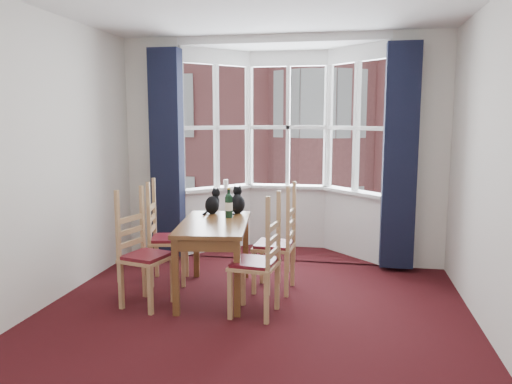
% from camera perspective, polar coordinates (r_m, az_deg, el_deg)
% --- Properties ---
extents(floor, '(4.50, 4.50, 0.00)m').
position_cam_1_polar(floor, '(4.38, -1.42, -15.77)').
color(floor, black).
rests_on(floor, ground).
extents(wall_left, '(0.00, 4.50, 4.50)m').
position_cam_1_polar(wall_left, '(4.85, -25.33, 2.92)').
color(wall_left, silver).
rests_on(wall_left, floor).
extents(wall_right, '(0.00, 4.50, 4.50)m').
position_cam_1_polar(wall_right, '(4.10, 27.02, 1.97)').
color(wall_right, silver).
rests_on(wall_right, floor).
extents(wall_near, '(4.00, 0.00, 4.00)m').
position_cam_1_polar(wall_near, '(1.90, -15.77, -3.85)').
color(wall_near, silver).
rests_on(wall_near, floor).
extents(wall_back_pier_left, '(0.70, 0.12, 2.80)m').
position_cam_1_polar(wall_back_pier_left, '(6.66, -11.44, 4.82)').
color(wall_back_pier_left, silver).
rests_on(wall_back_pier_left, floor).
extents(wall_back_pier_right, '(0.70, 0.12, 2.80)m').
position_cam_1_polar(wall_back_pier_right, '(6.23, 18.09, 4.34)').
color(wall_back_pier_right, silver).
rests_on(wall_back_pier_right, floor).
extents(bay_window, '(2.76, 0.94, 2.80)m').
position_cam_1_polar(bay_window, '(6.73, 3.41, 5.01)').
color(bay_window, white).
rests_on(bay_window, floor).
extents(curtain_left, '(0.38, 0.22, 2.60)m').
position_cam_1_polar(curtain_left, '(6.41, -10.12, 4.28)').
color(curtain_left, black).
rests_on(curtain_left, floor).
extents(curtain_right, '(0.38, 0.22, 2.60)m').
position_cam_1_polar(curtain_right, '(6.03, 16.12, 3.83)').
color(curtain_right, black).
rests_on(curtain_right, floor).
extents(dining_table, '(0.82, 1.32, 0.76)m').
position_cam_1_polar(dining_table, '(5.08, -4.81, -4.67)').
color(dining_table, brown).
rests_on(dining_table, floor).
extents(chair_left_near, '(0.49, 0.51, 0.92)m').
position_cam_1_polar(chair_left_near, '(4.98, -13.23, -7.23)').
color(chair_left_near, tan).
rests_on(chair_left_near, floor).
extents(chair_left_far, '(0.48, 0.50, 0.92)m').
position_cam_1_polar(chair_left_far, '(5.60, -10.85, -5.43)').
color(chair_left_far, tan).
rests_on(chair_left_far, floor).
extents(chair_right_near, '(0.45, 0.46, 0.92)m').
position_cam_1_polar(chair_right_near, '(4.57, 0.91, -8.41)').
color(chair_right_near, tan).
rests_on(chair_right_near, floor).
extents(chair_right_far, '(0.42, 0.44, 0.92)m').
position_cam_1_polar(chair_right_far, '(5.23, 3.04, -6.26)').
color(chair_right_far, tan).
rests_on(chair_right_far, floor).
extents(cat_left, '(0.22, 0.25, 0.29)m').
position_cam_1_polar(cat_left, '(5.50, -4.98, -1.32)').
color(cat_left, black).
rests_on(cat_left, dining_table).
extents(cat_right, '(0.21, 0.25, 0.31)m').
position_cam_1_polar(cat_right, '(5.50, -2.13, -1.20)').
color(cat_right, black).
rests_on(cat_right, dining_table).
extents(wine_bottle, '(0.08, 0.08, 0.32)m').
position_cam_1_polar(wine_bottle, '(5.26, -3.13, -1.44)').
color(wine_bottle, black).
rests_on(wine_bottle, dining_table).
extents(candle_tall, '(0.06, 0.06, 0.11)m').
position_cam_1_polar(candle_tall, '(6.77, -3.46, 0.97)').
color(candle_tall, white).
rests_on(candle_tall, bay_window).
extents(street, '(80.00, 80.00, 0.00)m').
position_cam_1_polar(street, '(37.00, 9.02, -3.91)').
color(street, '#333335').
rests_on(street, ground).
extents(tenement_building, '(18.40, 7.80, 15.20)m').
position_cam_1_polar(tenement_building, '(17.94, 7.93, 7.66)').
color(tenement_building, '#AB5A58').
rests_on(tenement_building, street).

